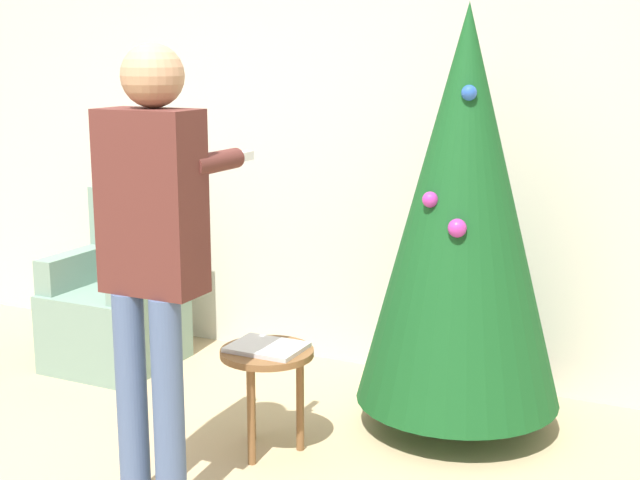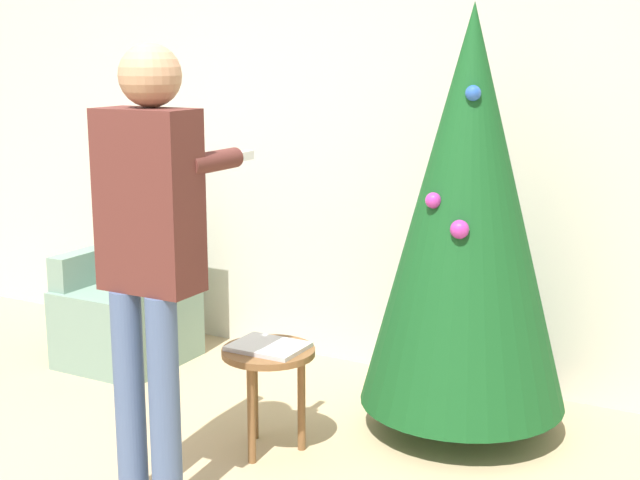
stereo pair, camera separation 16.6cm
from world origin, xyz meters
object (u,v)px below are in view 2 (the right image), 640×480
at_px(person_standing, 150,237).
at_px(side_stool, 269,365).
at_px(armchair, 132,301).
at_px(christmas_tree, 468,210).

xyz_separation_m(person_standing, side_stool, (0.15, 0.59, -0.68)).
height_order(armchair, person_standing, person_standing).
xyz_separation_m(armchair, person_standing, (1.18, -1.24, 0.73)).
bearing_deg(side_stool, person_standing, -104.17).
bearing_deg(person_standing, christmas_tree, 56.28).
relative_size(christmas_tree, person_standing, 1.10).
xyz_separation_m(armchair, side_stool, (1.33, -0.65, 0.06)).
height_order(christmas_tree, person_standing, christmas_tree).
distance_m(armchair, side_stool, 1.48).
xyz_separation_m(christmas_tree, side_stool, (-0.67, -0.64, -0.65)).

